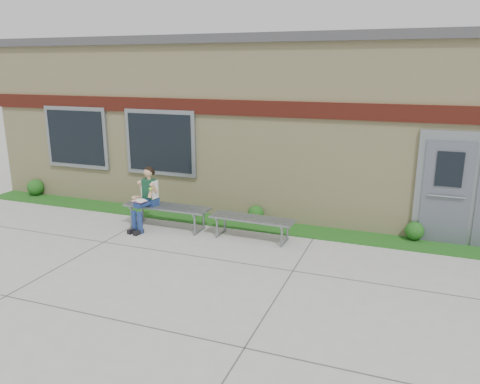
% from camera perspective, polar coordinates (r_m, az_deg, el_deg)
% --- Properties ---
extents(ground, '(80.00, 80.00, 0.00)m').
position_cam_1_polar(ground, '(8.27, -1.24, -9.95)').
color(ground, '#9E9E99').
rests_on(ground, ground).
extents(grass_strip, '(16.00, 0.80, 0.02)m').
position_cam_1_polar(grass_strip, '(10.55, 4.02, -4.29)').
color(grass_strip, '#164512').
rests_on(grass_strip, ground).
extents(school_building, '(16.20, 6.22, 4.20)m').
position_cam_1_polar(school_building, '(13.32, 8.42, 8.88)').
color(school_building, beige).
rests_on(school_building, ground).
extents(bench_left, '(1.97, 0.56, 0.51)m').
position_cam_1_polar(bench_left, '(10.53, -8.88, -2.28)').
color(bench_left, slate).
rests_on(bench_left, ground).
extents(bench_right, '(1.80, 0.56, 0.46)m').
position_cam_1_polar(bench_right, '(9.75, 1.47, -3.75)').
color(bench_right, slate).
rests_on(bench_right, ground).
extents(girl, '(0.48, 0.83, 1.39)m').
position_cam_1_polar(girl, '(10.46, -11.41, -0.52)').
color(girl, navy).
rests_on(girl, ground).
extents(shrub_west, '(0.45, 0.45, 0.45)m').
position_cam_1_polar(shrub_west, '(14.22, -23.66, 0.54)').
color(shrub_west, '#164512').
rests_on(shrub_west, grass_strip).
extents(shrub_mid, '(0.37, 0.37, 0.37)m').
position_cam_1_polar(shrub_mid, '(10.85, 1.94, -2.61)').
color(shrub_mid, '#164512').
rests_on(shrub_mid, grass_strip).
extents(shrub_east, '(0.39, 0.39, 0.39)m').
position_cam_1_polar(shrub_east, '(10.34, 20.50, -4.45)').
color(shrub_east, '#164512').
rests_on(shrub_east, grass_strip).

